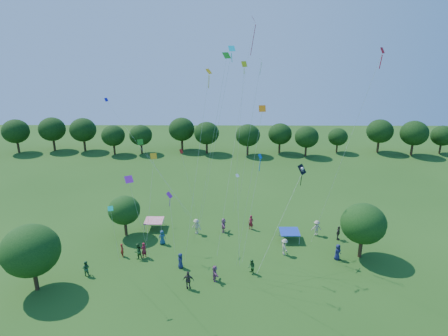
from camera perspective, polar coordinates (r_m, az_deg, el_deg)
near_tree_west at (r=40.60m, az=-25.91°, el=-10.55°), size 5.22×5.22×6.49m
near_tree_north at (r=47.80m, az=-14.07°, el=-5.86°), size 3.69×3.69×4.91m
near_tree_east at (r=44.24m, az=19.30°, el=-7.50°), size 4.67×4.67×6.03m
treeline at (r=78.17m, az=-1.02°, el=5.06°), size 88.01×8.77×6.77m
tent_red_stripe at (r=49.61m, az=-9.96°, el=-7.42°), size 2.20×2.20×1.10m
tent_blue at (r=46.97m, az=9.34°, el=-8.97°), size 2.20×2.20×1.10m
crowd_person_0 at (r=41.72m, az=-6.25°, el=-13.02°), size 0.63×0.89×1.62m
crowd_person_1 at (r=48.84m, az=3.87°, el=-7.78°), size 0.80×0.72×1.80m
crowd_person_2 at (r=40.68m, az=3.97°, el=-13.92°), size 0.66×0.86×1.56m
crowd_person_3 at (r=44.07m, az=8.64°, el=-11.09°), size 0.80×1.30×1.85m
crowd_person_4 at (r=38.67m, az=-5.12°, el=-15.68°), size 1.08×0.54×1.80m
crowd_person_5 at (r=48.09m, az=-0.07°, el=-8.19°), size 0.67×1.69×1.78m
crowd_person_6 at (r=44.43m, az=15.92°, el=-11.47°), size 0.97×0.89×1.75m
crowd_person_7 at (r=44.71m, az=-14.34°, el=-11.29°), size 0.60×0.67×1.51m
crowd_person_8 at (r=42.59m, az=-19.11°, el=-13.39°), size 0.80×0.46×1.58m
crowd_person_9 at (r=48.67m, az=13.07°, el=-8.33°), size 1.24×0.63×1.85m
crowd_person_10 at (r=48.28m, az=16.00°, el=-8.93°), size 0.90×1.10×1.71m
crowd_person_11 at (r=39.62m, az=-1.33°, el=-14.80°), size 0.87×1.61×1.64m
crowd_person_12 at (r=46.14m, az=-8.82°, el=-9.76°), size 0.93×0.68×1.68m
crowd_person_13 at (r=43.96m, az=-11.39°, el=-11.42°), size 0.75×0.76×1.75m
crowd_person_14 at (r=43.90m, az=-12.21°, el=-11.54°), size 0.91×0.96×1.75m
crowd_person_15 at (r=47.82m, az=-3.96°, el=-8.33°), size 1.35×1.07×1.89m
pirate_kite at (r=41.22m, az=10.94°, el=-0.53°), size 5.39×6.91×8.66m
red_high_kite at (r=40.68m, az=3.31°, el=14.53°), size 3.80×6.64×22.98m
small_kite_0 at (r=43.67m, az=-5.60°, el=0.17°), size 1.96×0.94×9.57m
small_kite_1 at (r=36.73m, az=-2.98°, el=7.32°), size 2.79×2.48×18.37m
small_kite_2 at (r=43.58m, az=-10.15°, el=0.20°), size 1.19×2.93×9.12m
small_kite_3 at (r=47.22m, az=-10.83°, el=2.00°), size 5.73×0.56×9.74m
small_kite_4 at (r=38.00m, az=4.68°, el=-1.49°), size 1.86×2.08×10.60m
small_kite_5 at (r=34.00m, az=-12.88°, el=-3.74°), size 0.77×4.74×10.53m
small_kite_6 at (r=37.95m, az=2.01°, el=-4.87°), size 0.48×1.86×8.84m
small_kite_7 at (r=40.70m, az=-0.00°, el=10.70°), size 3.96×2.36×20.22m
small_kite_8 at (r=34.71m, az=18.35°, el=6.22°), size 2.30×8.52×20.43m
small_kite_9 at (r=31.64m, az=4.33°, el=1.39°), size 1.89×4.96×16.42m
small_kite_10 at (r=44.88m, az=2.58°, el=10.19°), size 1.34×2.26×18.51m
small_kite_11 at (r=40.17m, az=-0.52°, el=10.65°), size 3.74×2.41×19.63m
small_kite_12 at (r=50.79m, az=-13.23°, el=4.86°), size 10.93×5.49×13.72m
small_kite_13 at (r=41.36m, az=-7.75°, el=-4.59°), size 0.86×2.03×5.93m
small_kite_14 at (r=44.95m, az=4.30°, el=8.79°), size 2.46×2.70×18.89m
small_kite_15 at (r=36.46m, az=-15.64°, el=-7.28°), size 1.00×3.71×7.51m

